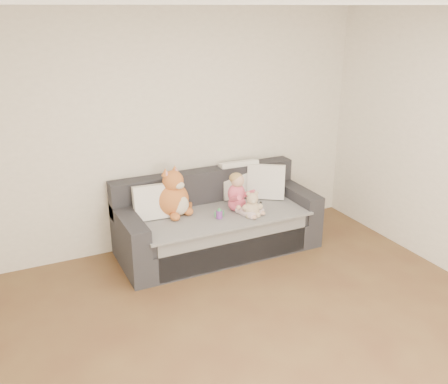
% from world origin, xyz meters
% --- Properties ---
extents(room_shell, '(5.00, 5.00, 5.00)m').
position_xyz_m(room_shell, '(0.00, 0.42, 1.30)').
color(room_shell, brown).
rests_on(room_shell, ground).
extents(sofa, '(2.20, 0.94, 0.85)m').
position_xyz_m(sofa, '(0.31, 2.06, 0.31)').
color(sofa, '#27262B').
rests_on(sofa, ground).
extents(cushion_left, '(0.41, 0.21, 0.38)m').
position_xyz_m(cushion_left, '(-0.40, 2.16, 0.65)').
color(cushion_left, white).
rests_on(cushion_left, sofa).
extents(cushion_right_back, '(0.47, 0.23, 0.44)m').
position_xyz_m(cushion_right_back, '(0.73, 2.33, 0.69)').
color(cushion_right_back, white).
rests_on(cushion_right_back, sofa).
extents(cushion_right_front, '(0.47, 0.40, 0.41)m').
position_xyz_m(cushion_right_front, '(0.99, 2.16, 0.67)').
color(cushion_right_front, white).
rests_on(cushion_right_front, sofa).
extents(toddler, '(0.32, 0.44, 0.44)m').
position_xyz_m(toddler, '(0.52, 1.93, 0.66)').
color(toddler, '#F2558F').
rests_on(toddler, sofa).
extents(plush_cat, '(0.45, 0.45, 0.56)m').
position_xyz_m(plush_cat, '(-0.17, 2.15, 0.68)').
color(plush_cat, '#C8572C').
rests_on(plush_cat, sofa).
extents(teddy_bear, '(0.22, 0.17, 0.29)m').
position_xyz_m(teddy_bear, '(0.58, 1.74, 0.59)').
color(teddy_bear, beige).
rests_on(teddy_bear, sofa).
extents(plush_cow, '(0.13, 0.19, 0.16)m').
position_xyz_m(plush_cow, '(0.65, 1.78, 0.54)').
color(plush_cow, white).
rests_on(plush_cow, sofa).
extents(sippy_cup, '(0.11, 0.07, 0.12)m').
position_xyz_m(sippy_cup, '(0.23, 1.83, 0.54)').
color(sippy_cup, purple).
rests_on(sippy_cup, sofa).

